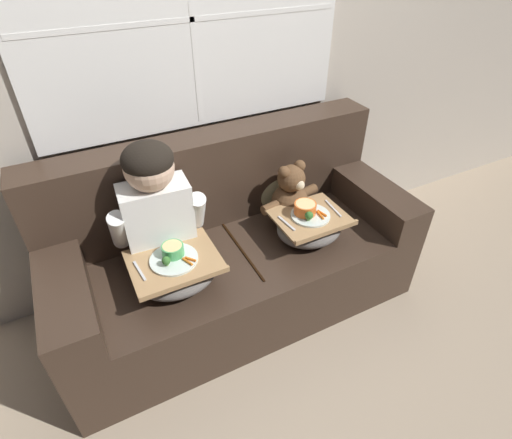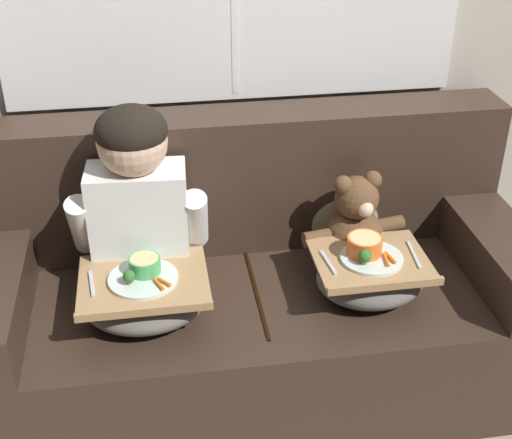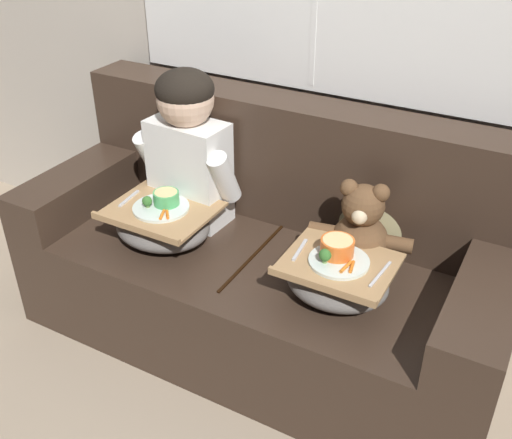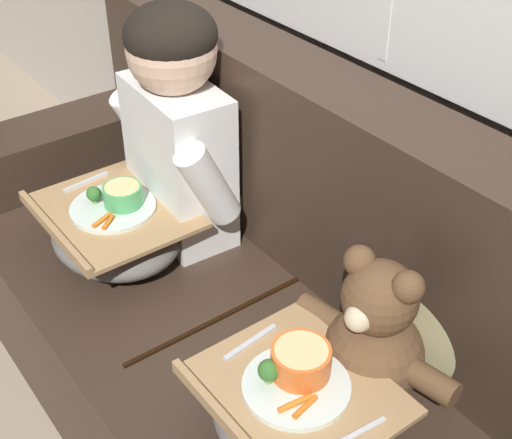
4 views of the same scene
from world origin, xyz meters
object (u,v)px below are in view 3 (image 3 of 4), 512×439
teddy_bear (360,233)px  lap_tray_child (162,223)px  couch (267,262)px  lap_tray_teddy (337,277)px  throw_pillow_behind_child (210,170)px  throw_pillow_behind_teddy (374,213)px  child_figure (188,141)px

teddy_bear → lap_tray_child: size_ratio=0.95×
couch → lap_tray_teddy: bearing=-26.3°
throw_pillow_behind_child → couch: bearing=-24.4°
teddy_bear → throw_pillow_behind_teddy: bearing=90.3°
throw_pillow_behind_child → teddy_bear: teddy_bear is taller
teddy_bear → lap_tray_child: (-0.78, -0.21, -0.08)m
throw_pillow_behind_child → teddy_bear: bearing=-11.5°
lap_tray_teddy → throw_pillow_behind_teddy: bearing=89.8°
lap_tray_teddy → teddy_bear: bearing=89.4°
child_figure → teddy_bear: bearing=-0.3°
child_figure → lap_tray_child: child_figure is taller
couch → lap_tray_teddy: couch is taller
throw_pillow_behind_child → lap_tray_teddy: size_ratio=0.92×
child_figure → throw_pillow_behind_teddy: bearing=11.3°
throw_pillow_behind_teddy → lap_tray_teddy: 0.38m
couch → lap_tray_teddy: (0.39, -0.19, 0.19)m
throw_pillow_behind_teddy → teddy_bear: 0.16m
throw_pillow_behind_child → throw_pillow_behind_teddy: (0.78, 0.00, 0.00)m
throw_pillow_behind_teddy → lap_tray_child: bearing=-154.6°
couch → teddy_bear: 0.47m
throw_pillow_behind_child → lap_tray_child: 0.38m
couch → throw_pillow_behind_teddy: 0.50m
throw_pillow_behind_teddy → lap_tray_child: 0.86m
throw_pillow_behind_teddy → teddy_bear: size_ratio=0.89×
couch → child_figure: child_figure is taller
throw_pillow_behind_teddy → lap_tray_teddy: bearing=-90.2°
throw_pillow_behind_child → lap_tray_teddy: 0.86m
child_figure → teddy_bear: 0.81m
throw_pillow_behind_teddy → child_figure: child_figure is taller
couch → teddy_bear: bearing=2.6°
child_figure → throw_pillow_behind_child: bearing=90.0°
couch → lap_tray_child: size_ratio=4.69×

